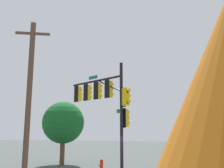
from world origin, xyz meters
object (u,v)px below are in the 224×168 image
(tree_far, at_px, (63,123))
(fire_hydrant, at_px, (101,165))
(utility_pole, at_px, (29,99))
(signal_pole_assembly, at_px, (106,100))

(tree_far, bearing_deg, fire_hydrant, 156.40)
(utility_pole, height_order, tree_far, utility_pole)
(utility_pole, xyz_separation_m, fire_hydrant, (-1.15, -6.96, -4.02))
(fire_hydrant, xyz_separation_m, tree_far, (4.51, -1.97, 3.16))
(signal_pole_assembly, xyz_separation_m, fire_hydrant, (1.03, -1.76, -4.48))
(utility_pole, distance_m, tree_far, 9.58)
(signal_pole_assembly, xyz_separation_m, tree_far, (5.54, -3.73, -1.32))
(fire_hydrant, bearing_deg, signal_pole_assembly, 120.46)
(signal_pole_assembly, relative_size, utility_pole, 0.84)
(utility_pole, xyz_separation_m, tree_far, (3.36, -8.93, -0.86))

